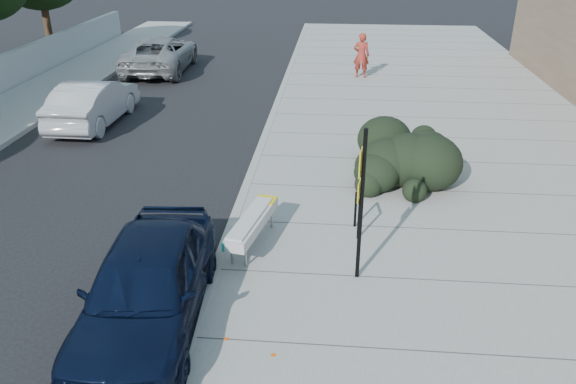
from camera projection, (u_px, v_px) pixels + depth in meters
name	position (u px, v px, depth m)	size (l,w,h in m)	color
ground	(216.00, 276.00, 10.99)	(120.00, 120.00, 0.00)	black
sidewalk_near	(460.00, 178.00, 15.00)	(11.20, 50.00, 0.15)	gray
curb_near	(253.00, 171.00, 15.44)	(0.22, 50.00, 0.17)	#9E9E99
bench	(252.00, 223.00, 11.55)	(0.87, 2.19, 0.65)	gray
bike_rack	(357.00, 211.00, 12.01)	(0.11, 0.58, 0.85)	black
sign_post	(361.00, 198.00, 9.99)	(0.13, 0.34, 2.97)	black
hedge	(401.00, 143.00, 15.08)	(2.00, 4.00, 1.50)	black
sedan_navy	(147.00, 285.00, 9.33)	(1.86, 4.63, 1.58)	black
wagon_silver	(93.00, 102.00, 19.04)	(1.60, 4.59, 1.51)	silver
suv_silver	(160.00, 54.00, 25.96)	(2.63, 5.71, 1.59)	#929597
pedestrian	(361.00, 55.00, 24.23)	(0.69, 0.45, 1.90)	maroon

